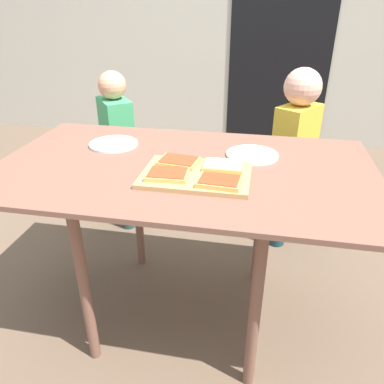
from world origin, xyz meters
name	(u,v)px	position (x,y,z in m)	size (l,w,h in m)	color
ground_plane	(185,310)	(0.00, 0.00, 0.00)	(16.00, 16.00, 0.00)	brown
house_door	(282,33)	(0.38, 2.38, 1.00)	(0.90, 0.02, 2.00)	black
dining_table	(184,184)	(0.00, 0.00, 0.65)	(1.39, 0.81, 0.72)	brown
cutting_board	(196,175)	(0.06, -0.09, 0.73)	(0.37, 0.27, 0.02)	tan
pizza_slice_near_right	(219,181)	(0.15, -0.16, 0.75)	(0.15, 0.11, 0.02)	#EAB15C
pizza_slice_far_left	(178,161)	(-0.01, -0.02, 0.75)	(0.15, 0.12, 0.02)	#EAB15C
pizza_slice_far_right	(223,166)	(0.15, -0.03, 0.75)	(0.14, 0.10, 0.02)	#EAB15C
pizza_slice_near_left	(167,174)	(-0.02, -0.14, 0.75)	(0.14, 0.11, 0.02)	#EAB15C
plate_white_right	(252,155)	(0.24, 0.14, 0.73)	(0.20, 0.20, 0.01)	white
plate_white_left	(114,144)	(-0.33, 0.15, 0.73)	(0.20, 0.20, 0.01)	white
child_left	(118,144)	(-0.54, 0.69, 0.52)	(0.26, 0.28, 0.93)	#294140
child_right	(295,147)	(0.45, 0.68, 0.57)	(0.25, 0.28, 0.98)	#1F3F44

